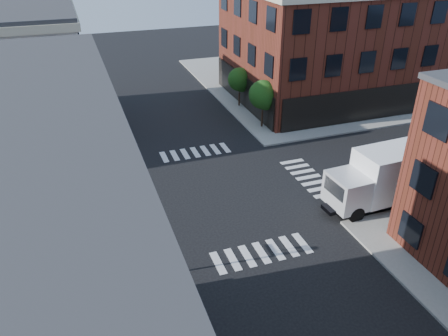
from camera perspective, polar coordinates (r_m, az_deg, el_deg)
ground at (r=31.49m, az=-0.23°, el=-3.33°), size 120.00×120.00×0.00m
sidewalk_ne at (r=57.44m, az=13.00°, el=11.14°), size 30.00×30.00×0.15m
building_ne at (r=51.68m, az=16.18°, el=15.66°), size 25.00×16.00×12.00m
tree_near at (r=41.09m, az=5.21°, el=9.34°), size 2.69×2.69×4.49m
tree_far at (r=46.42m, az=2.11°, el=11.34°), size 2.43×2.43×4.07m
signal_pole at (r=23.22m, az=-10.63°, el=-8.46°), size 1.29×1.24×4.60m
box_truck at (r=31.55m, az=20.89°, el=-0.94°), size 9.01×3.11×4.02m
traffic_cone at (r=26.62m, az=-8.80°, el=-9.67°), size 0.43×0.43×0.67m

